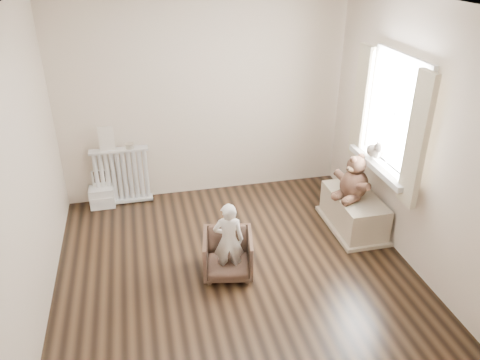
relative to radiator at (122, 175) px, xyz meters
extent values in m
cube|color=black|center=(1.10, -1.68, -0.39)|extent=(3.60, 3.60, 0.01)
cube|color=white|center=(1.10, -1.68, 2.21)|extent=(3.60, 3.60, 0.01)
cube|color=beige|center=(1.10, 0.12, 0.91)|extent=(3.60, 0.02, 2.60)
cube|color=beige|center=(1.10, -3.48, 0.91)|extent=(3.60, 0.02, 2.60)
cube|color=beige|center=(-0.70, -1.68, 0.91)|extent=(0.02, 3.60, 2.60)
cube|color=beige|center=(2.90, -1.68, 0.91)|extent=(0.02, 3.60, 2.60)
cube|color=white|center=(2.86, -1.38, 1.06)|extent=(0.03, 0.90, 1.10)
cube|color=silver|center=(2.77, -1.38, 0.48)|extent=(0.22, 1.10, 0.06)
cube|color=beige|center=(2.75, -1.95, 1.00)|extent=(0.06, 0.26, 1.30)
cube|color=beige|center=(2.75, -0.81, 1.00)|extent=(0.06, 0.26, 1.30)
cube|color=silver|center=(0.00, 0.00, 0.00)|extent=(0.71, 0.13, 0.75)
cube|color=beige|center=(-0.13, 0.00, 0.51)|extent=(0.18, 0.02, 0.31)
cylinder|color=#A59E8C|center=(0.14, 0.00, 0.39)|extent=(0.10, 0.10, 0.06)
cube|color=silver|center=(-0.27, -0.03, -0.11)|extent=(0.31, 0.22, 0.48)
imported|color=brown|center=(1.01, -1.71, -0.16)|extent=(0.57, 0.58, 0.45)
imported|color=white|center=(1.01, -1.76, 0.04)|extent=(0.33, 0.25, 0.82)
cube|color=#BFB194|center=(2.62, -1.20, -0.19)|extent=(0.47, 0.89, 0.42)
camera|label=1|loc=(0.27, -5.45, 2.66)|focal=35.00mm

